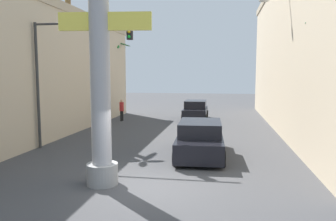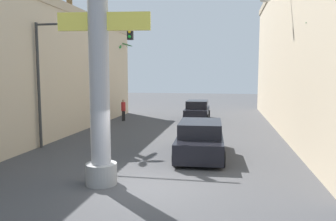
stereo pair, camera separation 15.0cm
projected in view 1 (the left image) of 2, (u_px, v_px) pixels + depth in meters
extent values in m
plane|color=#424244|center=(186.00, 133.00, 20.38)|extent=(87.72, 87.72, 0.00)
cube|color=#C6B293|center=(5.00, 75.00, 18.47)|extent=(6.33, 25.81, 7.23)
cube|color=tan|center=(1.00, 4.00, 18.05)|extent=(6.46, 26.32, 0.50)
cylinder|color=#9E9EA3|center=(100.00, 54.00, 10.36)|extent=(0.64, 0.64, 8.49)
cylinder|color=gray|center=(102.00, 174.00, 10.78)|extent=(1.02, 1.02, 0.70)
cube|color=#F2E04C|center=(105.00, 21.00, 10.22)|extent=(2.93, 0.50, 0.56)
cylinder|color=#59595E|center=(306.00, 69.00, 17.43)|extent=(0.16, 0.16, 7.80)
ellipsoid|color=beige|center=(264.00, 0.00, 17.41)|extent=(0.56, 0.28, 0.20)
cylinder|color=#333333|center=(38.00, 86.00, 15.86)|extent=(0.14, 0.14, 6.09)
cylinder|color=#333333|center=(89.00, 23.00, 15.09)|extent=(5.49, 0.10, 0.10)
cube|color=black|center=(130.00, 32.00, 14.82)|extent=(0.24, 0.24, 0.70)
sphere|color=red|center=(129.00, 27.00, 14.67)|extent=(0.14, 0.14, 0.14)
sphere|color=yellow|center=(129.00, 32.00, 14.69)|extent=(0.14, 0.14, 0.14)
sphere|color=green|center=(129.00, 37.00, 14.71)|extent=(0.14, 0.14, 0.14)
cylinder|color=black|center=(182.00, 141.00, 16.35)|extent=(0.25, 0.65, 0.64)
cylinder|color=black|center=(220.00, 142.00, 16.12)|extent=(0.25, 0.65, 0.64)
cylinder|color=black|center=(175.00, 157.00, 13.08)|extent=(0.25, 0.65, 0.64)
cylinder|color=black|center=(223.00, 159.00, 12.85)|extent=(0.25, 0.65, 0.64)
cube|color=black|center=(200.00, 143.00, 14.57)|extent=(2.17, 4.81, 0.80)
cube|color=black|center=(200.00, 128.00, 14.49)|extent=(1.92, 2.68, 0.60)
cylinder|color=black|center=(187.00, 113.00, 27.89)|extent=(0.23, 0.64, 0.64)
cylinder|color=black|center=(207.00, 114.00, 27.63)|extent=(0.23, 0.64, 0.64)
cylinder|color=black|center=(183.00, 118.00, 24.97)|extent=(0.23, 0.64, 0.64)
cylinder|color=black|center=(205.00, 118.00, 24.71)|extent=(0.23, 0.64, 0.64)
cube|color=black|center=(195.00, 113.00, 26.28)|extent=(1.84, 4.27, 0.80)
cube|color=black|center=(196.00, 104.00, 26.20)|extent=(1.67, 2.36, 0.60)
cylinder|color=brown|center=(118.00, 79.00, 29.44)|extent=(0.41, 0.62, 6.43)
ellipsoid|color=#2A622D|center=(123.00, 44.00, 28.96)|extent=(1.40, 0.43, 0.51)
ellipsoid|color=#2C652D|center=(121.00, 45.00, 29.72)|extent=(0.81, 1.43, 0.49)
ellipsoid|color=#28792D|center=(115.00, 45.00, 29.79)|extent=(0.88, 1.41, 0.53)
ellipsoid|color=#2D662D|center=(108.00, 46.00, 29.10)|extent=(1.33, 0.61, 0.81)
ellipsoid|color=#1E6D2D|center=(110.00, 45.00, 28.57)|extent=(0.93, 1.30, 0.81)
ellipsoid|color=#22752D|center=(117.00, 45.00, 28.45)|extent=(0.92, 1.31, 0.79)
cylinder|color=brown|center=(69.00, 58.00, 20.08)|extent=(0.55, 0.85, 9.30)
cylinder|color=brown|center=(336.00, 89.00, 13.68)|extent=(0.50, 0.40, 6.05)
ellipsoid|color=#29732D|center=(326.00, 22.00, 13.94)|extent=(0.96, 1.26, 0.77)
ellipsoid|color=#20602D|center=(322.00, 18.00, 13.44)|extent=(1.36, 0.42, 0.49)
cylinder|color=black|center=(123.00, 116.00, 25.73)|extent=(0.14, 0.14, 0.80)
cylinder|color=black|center=(121.00, 116.00, 25.56)|extent=(0.14, 0.14, 0.80)
cylinder|color=#B22626|center=(122.00, 107.00, 25.56)|extent=(0.43, 0.43, 0.68)
sphere|color=tan|center=(122.00, 101.00, 25.52)|extent=(0.22, 0.22, 0.22)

